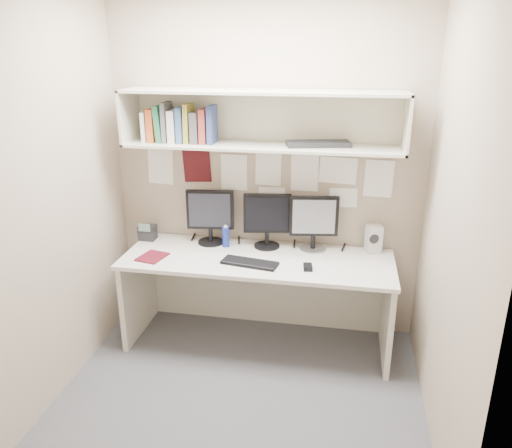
% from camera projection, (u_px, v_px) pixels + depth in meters
% --- Properties ---
extents(floor, '(2.40, 2.00, 0.01)m').
position_uv_depth(floor, '(241.00, 394.00, 3.35)').
color(floor, '#46464B').
rests_on(floor, ground).
extents(wall_back, '(2.40, 0.02, 2.60)m').
position_uv_depth(wall_back, '(266.00, 171.00, 3.84)').
color(wall_back, gray).
rests_on(wall_back, ground).
extents(wall_front, '(2.40, 0.02, 2.60)m').
position_uv_depth(wall_front, '(185.00, 288.00, 1.99)').
color(wall_front, gray).
rests_on(wall_front, ground).
extents(wall_left, '(0.02, 2.00, 2.60)m').
position_uv_depth(wall_left, '(51.00, 200.00, 3.12)').
color(wall_left, gray).
rests_on(wall_left, ground).
extents(wall_right, '(0.02, 2.00, 2.60)m').
position_uv_depth(wall_right, '(454.00, 223.00, 2.71)').
color(wall_right, gray).
rests_on(wall_right, ground).
extents(desk, '(2.00, 0.70, 0.73)m').
position_uv_depth(desk, '(258.00, 300.00, 3.83)').
color(desk, beige).
rests_on(desk, floor).
extents(overhead_hutch, '(2.00, 0.38, 0.40)m').
position_uv_depth(overhead_hutch, '(263.00, 118.00, 3.57)').
color(overhead_hutch, beige).
rests_on(overhead_hutch, wall_back).
extents(pinned_papers, '(1.92, 0.01, 0.48)m').
position_uv_depth(pinned_papers, '(266.00, 178.00, 3.85)').
color(pinned_papers, white).
rests_on(pinned_papers, wall_back).
extents(monitor_left, '(0.37, 0.20, 0.43)m').
position_uv_depth(monitor_left, '(210.00, 214.00, 3.90)').
color(monitor_left, black).
rests_on(monitor_left, desk).
extents(monitor_center, '(0.37, 0.20, 0.43)m').
position_uv_depth(monitor_center, '(267.00, 218.00, 3.83)').
color(monitor_center, black).
rests_on(monitor_center, desk).
extents(monitor_right, '(0.37, 0.20, 0.43)m').
position_uv_depth(monitor_right, '(314.00, 221.00, 3.76)').
color(monitor_right, '#A5A5AA').
rests_on(monitor_right, desk).
extents(keyboard, '(0.42, 0.21, 0.02)m').
position_uv_depth(keyboard, '(250.00, 263.00, 3.58)').
color(keyboard, black).
rests_on(keyboard, desk).
extents(mouse, '(0.07, 0.11, 0.03)m').
position_uv_depth(mouse, '(308.00, 267.00, 3.50)').
color(mouse, black).
rests_on(mouse, desk).
extents(speaker, '(0.13, 0.14, 0.21)m').
position_uv_depth(speaker, '(374.00, 239.00, 3.76)').
color(speaker, '#B7B7B2').
rests_on(speaker, desk).
extents(blue_bottle, '(0.06, 0.06, 0.17)m').
position_uv_depth(blue_bottle, '(226.00, 237.00, 3.87)').
color(blue_bottle, navy).
rests_on(blue_bottle, desk).
extents(maroon_notebook, '(0.22, 0.25, 0.01)m').
position_uv_depth(maroon_notebook, '(152.00, 257.00, 3.69)').
color(maroon_notebook, '#500D19').
rests_on(maroon_notebook, desk).
extents(desk_phone, '(0.13, 0.12, 0.15)m').
position_uv_depth(desk_phone, '(147.00, 232.00, 4.02)').
color(desk_phone, black).
rests_on(desk_phone, desk).
extents(book_stack, '(0.53, 0.18, 0.29)m').
position_uv_depth(book_stack, '(180.00, 125.00, 3.64)').
color(book_stack, silver).
rests_on(book_stack, overhead_hutch).
extents(hutch_tray, '(0.48, 0.27, 0.03)m').
position_uv_depth(hutch_tray, '(318.00, 144.00, 3.53)').
color(hutch_tray, black).
rests_on(hutch_tray, overhead_hutch).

